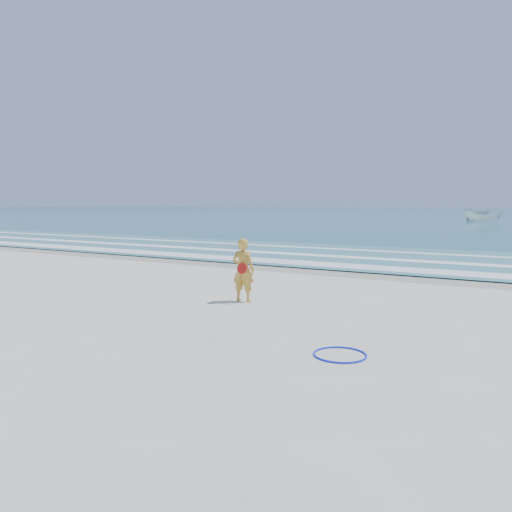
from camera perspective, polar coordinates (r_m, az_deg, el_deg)
The scene contains 10 objects.
ground at distance 10.43m, azimuth -11.20°, elevation -7.54°, with size 400.00×400.00×0.00m, color silver.
wet_sand at distance 18.07m, azimuth 7.94°, elevation -1.66°, with size 400.00×2.40×0.00m, color #B2A893.
ocean at distance 112.83m, azimuth 26.69°, elevation 4.31°, with size 400.00×190.00×0.04m, color #19727F.
shallow at distance 22.75m, azimuth 12.69°, elevation -0.03°, with size 400.00×10.00×0.01m, color #59B7AD.
foam_near at distance 19.27m, azimuth 9.40°, elevation -1.05°, with size 400.00×1.40×0.01m, color white.
foam_mid at distance 21.99m, azimuth 12.07°, elevation -0.21°, with size 400.00×0.90×0.01m, color white.
foam_far at distance 25.13m, azimuth 14.40°, elevation 0.52°, with size 400.00×0.60×0.01m, color white.
hoop at distance 8.27m, azimuth 9.58°, elevation -11.05°, with size 0.86×0.86×0.03m, color #0E27FF.
boat at distance 67.30m, azimuth 24.57°, elevation 4.32°, with size 1.68×4.47×1.73m, color white.
woman at distance 12.31m, azimuth -1.48°, elevation -1.60°, with size 0.62×0.44×1.57m.
Camera 1 is at (6.71, -7.60, 2.46)m, focal length 35.00 mm.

